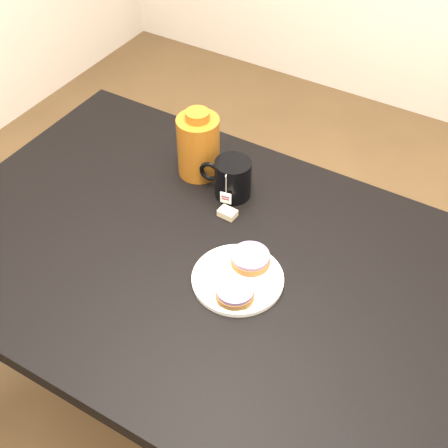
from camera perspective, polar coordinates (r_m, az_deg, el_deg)
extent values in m
plane|color=brown|center=(2.10, -0.79, -17.26)|extent=(4.00, 4.00, 0.00)
cube|color=black|center=(1.50, -1.06, -3.78)|extent=(1.40, 0.90, 0.04)
cylinder|color=black|center=(2.26, -9.58, 2.42)|extent=(0.06, 0.06, 0.71)
cylinder|color=white|center=(1.43, 1.26, -5.06)|extent=(0.21, 0.21, 0.01)
torus|color=white|center=(1.43, 1.27, -4.90)|extent=(0.21, 0.21, 0.01)
cylinder|color=brown|center=(1.45, 2.42, -3.28)|extent=(0.13, 0.13, 0.02)
cylinder|color=gray|center=(1.44, 2.44, -2.92)|extent=(0.12, 0.12, 0.01)
cylinder|color=brown|center=(1.38, 1.00, -6.43)|extent=(0.12, 0.12, 0.02)
cylinder|color=gray|center=(1.37, 1.01, -6.07)|extent=(0.11, 0.11, 0.01)
cylinder|color=black|center=(1.61, 0.83, 4.17)|extent=(0.11, 0.11, 0.11)
cylinder|color=black|center=(1.58, 0.84, 5.42)|extent=(0.08, 0.08, 0.00)
torus|color=black|center=(1.63, -1.29, 4.82)|extent=(0.06, 0.02, 0.06)
cylinder|color=beige|center=(1.56, 0.19, 3.70)|extent=(0.00, 0.00, 0.06)
cube|color=white|center=(1.59, 0.19, 2.43)|extent=(0.03, 0.01, 0.03)
cube|color=#C6B793|center=(1.58, 0.33, 1.01)|extent=(0.05, 0.03, 0.02)
cylinder|color=#6A350D|center=(1.67, -2.35, 7.11)|extent=(0.14, 0.14, 0.17)
cylinder|color=#6A350D|center=(1.61, -2.45, 9.87)|extent=(0.06, 0.06, 0.02)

